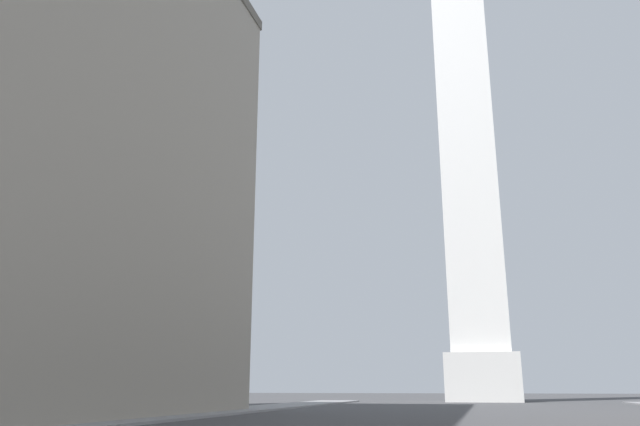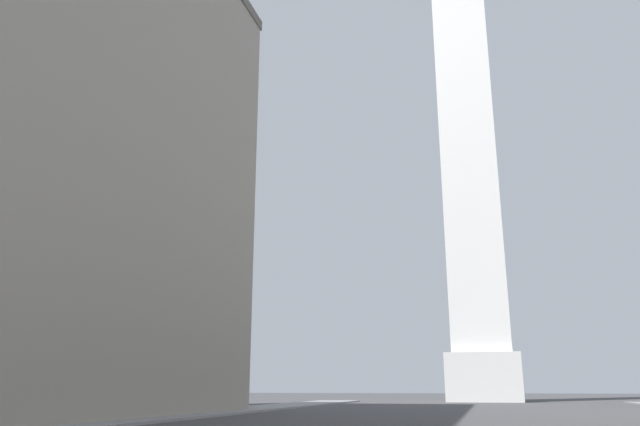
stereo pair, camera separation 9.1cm
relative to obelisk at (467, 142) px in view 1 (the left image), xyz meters
The scene contains 2 objects.
sidewalk_left 65.28m from the obelisk, 108.91° to the right, with size 5.00×97.83×0.15m, color gray.
obelisk is the anchor object (origin of this frame).
Camera 1 is at (0.71, -2.81, 1.73)m, focal length 35.00 mm.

